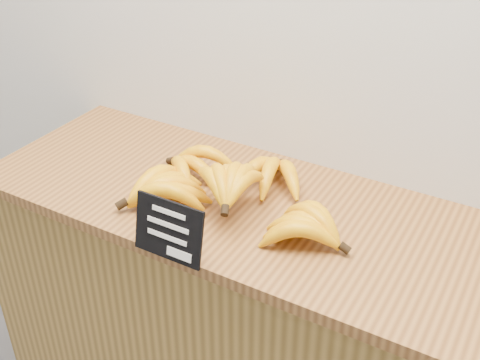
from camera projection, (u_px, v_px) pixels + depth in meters
name	position (u px, v px, depth m)	size (l,w,h in m)	color
counter	(249.00, 340.00, 1.73)	(1.50, 0.50, 0.90)	olive
counter_top	(250.00, 207.00, 1.49)	(1.40, 0.54, 0.03)	brown
chalkboard_sign	(168.00, 230.00, 1.27)	(0.17, 0.01, 0.13)	black
banana_pile	(230.00, 186.00, 1.46)	(0.60, 0.41, 0.12)	#E8A609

